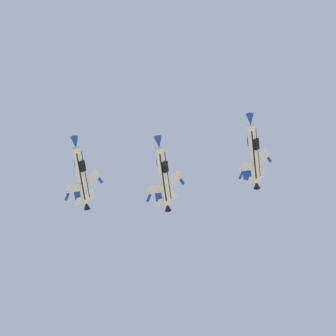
% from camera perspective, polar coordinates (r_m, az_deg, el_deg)
% --- Properties ---
extents(fighter_jet_lead, '(7.37, 15.94, 7.65)m').
position_cam_1_polar(fighter_jet_lead, '(163.65, 5.95, 1.09)').
color(fighter_jet_lead, white).
extents(fighter_jet_left_wing, '(7.70, 15.94, 7.35)m').
position_cam_1_polar(fighter_jet_left_wing, '(162.10, -0.34, -0.48)').
color(fighter_jet_left_wing, white).
extents(fighter_jet_right_wing, '(7.22, 15.94, 7.78)m').
position_cam_1_polar(fighter_jet_right_wing, '(167.21, -6.07, -0.41)').
color(fighter_jet_right_wing, white).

